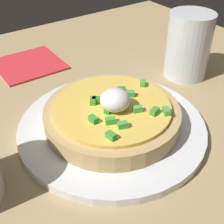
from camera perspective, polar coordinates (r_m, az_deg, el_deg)
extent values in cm
cube|color=tan|center=(49.35, -9.62, -1.11)|extent=(102.53, 73.77, 2.58)
cylinder|color=white|center=(43.99, 0.00, -2.73)|extent=(27.19, 27.19, 1.22)
cylinder|color=tan|center=(42.79, 0.00, -0.73)|extent=(19.38, 19.38, 2.63)
cylinder|color=#F0C352|center=(41.85, 0.00, 0.98)|extent=(16.66, 16.66, 0.52)
ellipsoid|color=white|center=(40.15, 0.59, 2.35)|extent=(4.12, 4.12, 3.04)
cube|color=green|center=(37.65, 2.04, -2.48)|extent=(1.47, 1.16, 0.80)
cube|color=green|center=(43.53, 3.49, 3.52)|extent=(1.49, 1.45, 0.80)
cube|color=#2F862D|center=(42.16, -2.94, 2.33)|extent=(1.49, 1.44, 0.80)
cube|color=green|center=(38.30, -0.30, -1.66)|extent=(1.49, 1.24, 0.80)
cube|color=green|center=(42.00, -3.67, 2.14)|extent=(1.41, 1.50, 0.80)
cube|color=#4FB04A|center=(40.59, 10.34, 0.16)|extent=(1.30, 1.50, 0.80)
cube|color=green|center=(46.19, 5.88, 5.51)|extent=(1.45, 1.49, 0.80)
cube|color=green|center=(38.64, -3.41, -1.34)|extent=(0.90, 1.34, 0.80)
cube|color=green|center=(40.30, 8.13, 0.13)|extent=(1.45, 1.12, 0.80)
cube|color=#278E2D|center=(44.31, 1.76, 4.23)|extent=(1.51, 1.38, 0.80)
cube|color=green|center=(40.24, -0.72, 0.49)|extent=(1.51, 1.31, 0.80)
cube|color=green|center=(36.08, -0.13, -4.52)|extent=(1.01, 1.40, 0.80)
cube|color=#52B144|center=(40.46, 4.91, 0.56)|extent=(1.48, 1.20, 0.80)
cylinder|color=silver|center=(57.08, 14.34, 12.20)|extent=(7.98, 7.98, 11.83)
cylinder|color=#AB5917|center=(57.48, 14.20, 11.32)|extent=(7.02, 7.02, 9.08)
cube|color=red|center=(63.44, -15.53, 8.77)|extent=(12.54, 12.54, 0.40)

